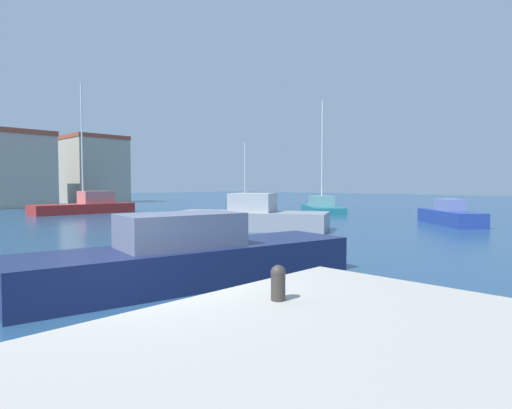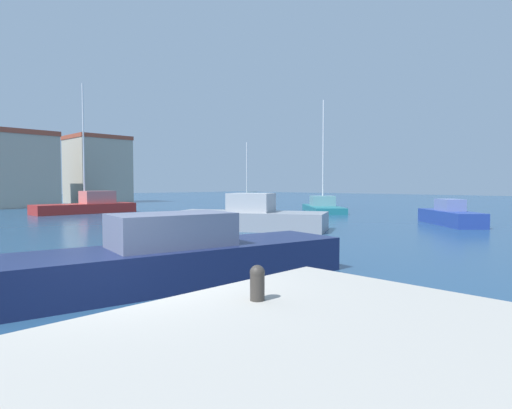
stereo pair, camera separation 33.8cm
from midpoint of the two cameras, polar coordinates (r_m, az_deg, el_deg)
name	(u,v)px [view 1 (the left image)]	position (r m, az deg, el deg)	size (l,w,h in m)	color
water	(180,216)	(32.07, -10.51, -1.60)	(160.00, 160.00, 0.00)	navy
mooring_bollard	(278,281)	(5.64, 1.27, -10.33)	(0.20, 0.20, 0.47)	#38332D
sailboat_teal_mid_harbor	(322,206)	(37.30, 8.60, -0.25)	(7.25, 7.45, 9.68)	#1E707A
motorboat_navy_far_left	(193,258)	(10.51, -9.43, -7.12)	(8.58, 3.69, 1.71)	#19234C
motorboat_blue_behind_lamppost	(450,216)	(27.65, 24.42, -1.38)	(5.06, 5.08, 1.53)	#233D93
sailboat_green_inner_mooring	(245,201)	(48.35, -1.64, 0.51)	(4.45, 1.50, 7.21)	#28703D
motorboat_grey_outer_mooring	(252,217)	(22.51, -1.01, -1.75)	(6.29, 8.39, 1.93)	gray
sailboat_red_far_right	(86,205)	(37.96, -22.21, -0.12)	(8.10, 2.64, 10.71)	#B22823
yacht_club	(1,169)	(51.68, -31.32, 4.08)	(8.51, 8.60, 7.92)	#B2A893
waterfront_apartments	(95,170)	(58.97, -21.11, 4.43)	(6.83, 6.52, 8.65)	#B2A893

